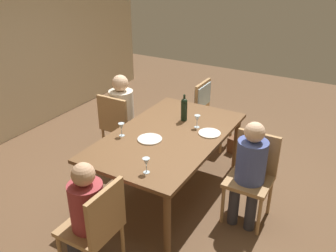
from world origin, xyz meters
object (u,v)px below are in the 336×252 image
Objects in this scene: person_woman_host at (250,167)px; dinner_plate_guest_left at (210,133)px; person_man_guest at (123,110)px; wine_bottle_tall_green at (184,109)px; wine_glass_near_left at (146,162)px; chair_far_right at (118,122)px; person_man_bearded at (85,210)px; handbag at (236,143)px; chair_left_end at (97,224)px; chair_right_end at (207,105)px; chair_near at (252,171)px; dinner_plate_host at (150,139)px; wine_glass_centre at (121,127)px; dining_table at (168,140)px; wine_glass_near_right at (197,119)px.

dinner_plate_guest_left is at bearing -25.27° from person_woman_host.
wine_bottle_tall_green is at bearing -2.60° from person_man_guest.
person_woman_host is 1.06m from wine_glass_near_left.
person_man_bearded reaches higher than chair_far_right.
person_man_guest is 1.66m from handbag.
wine_bottle_tall_green is (0.44, 0.96, 0.25)m from person_woman_host.
chair_left_end is at bearing 174.35° from handbag.
dinner_plate_guest_left is (-1.09, -0.51, 0.17)m from chair_right_end.
wine_bottle_tall_green is (1.74, -0.01, 0.27)m from person_man_bearded.
wine_bottle_tall_green is at bearing -0.22° from person_man_bearded.
chair_near is at bearing -10.95° from person_man_guest.
chair_near is 1.00× the size of chair_far_right.
wine_glass_near_left is 2.22m from handbag.
chair_far_right reaches higher than wine_glass_near_left.
dinner_plate_host is (-0.66, -0.84, 0.10)m from person_man_guest.
person_man_bearded reaches higher than dinner_plate_host.
person_woman_host is at bearing -10.94° from chair_far_right.
dinner_plate_guest_left is at bearing -15.04° from chair_near.
wine_bottle_tall_green reaches higher than chair_far_right.
handbag is at bearing -64.37° from chair_near.
wine_glass_centre is 0.53× the size of handbag.
chair_right_end is at bearing -51.71° from person_woman_host.
chair_right_end is at bearing 9.05° from wine_glass_near_left.
wine_bottle_tall_green is 1.19m from wine_glass_near_left.
wine_glass_near_left is 0.78m from wine_glass_centre.
chair_left_end is 3.51× the size of dinner_plate_host.
chair_left_end is at bearing 58.77° from chair_near.
wine_glass_centre is (-0.37, 1.36, 0.33)m from chair_near.
handbag is (1.33, -0.35, -0.57)m from dining_table.
person_man_guest is at bearing 124.06° from handbag.
dinner_plate_host is (-0.52, 0.30, -0.10)m from wine_glass_near_right.
wine_glass_near_right is (1.07, 0.01, 0.00)m from wine_glass_near_left.
dining_table is at bearing 5.27° from chair_near.
person_man_guest reaches higher than chair_near.
chair_left_end is 2.87× the size of wine_bottle_tall_green.
handbag is (1.35, 0.60, -0.54)m from person_woman_host.
wine_glass_centre is (1.05, 0.39, 0.22)m from person_man_bearded.
wine_bottle_tall_green is at bearing -18.56° from chair_near.
dinner_plate_guest_left reaches higher than handbag.
wine_glass_near_right is 0.57× the size of dinner_plate_host.
dinner_plate_guest_left is (0.52, -0.81, -0.10)m from wine_glass_centre.
dinner_plate_host is (1.12, 0.19, 0.23)m from chair_left_end.
dinner_plate_guest_left is (1.57, -0.42, 0.13)m from person_man_bearded.
wine_bottle_tall_green is 0.64m from dinner_plate_host.
person_woman_host is at bearing 90.00° from chair_near.
wine_glass_near_right is 1.27m from handbag.
person_woman_host is 1.63m from person_man_bearded.
wine_bottle_tall_green is 0.24m from wine_glass_near_right.
dinner_plate_guest_left is (0.24, -0.39, 0.08)m from dining_table.
wine_glass_near_right is at bearing -6.99° from person_man_guest.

